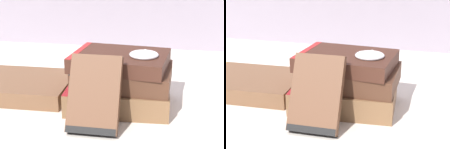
% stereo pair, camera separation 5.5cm
% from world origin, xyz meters
% --- Properties ---
extents(ground_plane, '(3.00, 3.00, 0.00)m').
position_xyz_m(ground_plane, '(0.00, 0.00, 0.00)').
color(ground_plane, silver).
extents(book_flat_bottom, '(0.21, 0.16, 0.05)m').
position_xyz_m(book_flat_bottom, '(0.00, 0.04, 0.02)').
color(book_flat_bottom, brown).
rests_on(book_flat_bottom, ground_plane).
extents(book_flat_middle, '(0.19, 0.15, 0.04)m').
position_xyz_m(book_flat_middle, '(0.01, 0.05, 0.06)').
color(book_flat_middle, '#4C2D1E').
rests_on(book_flat_middle, book_flat_bottom).
extents(book_flat_top, '(0.19, 0.15, 0.03)m').
position_xyz_m(book_flat_top, '(0.01, 0.05, 0.10)').
color(book_flat_top, '#422319').
rests_on(book_flat_top, book_flat_middle).
extents(book_side_left, '(0.23, 0.18, 0.04)m').
position_xyz_m(book_side_left, '(-0.22, 0.07, 0.02)').
color(book_side_left, brown).
rests_on(book_side_left, ground_plane).
extents(book_leaning_front, '(0.09, 0.08, 0.13)m').
position_xyz_m(book_leaning_front, '(-0.02, -0.06, 0.06)').
color(book_leaning_front, brown).
rests_on(book_leaning_front, ground_plane).
extents(pocket_watch, '(0.06, 0.06, 0.01)m').
position_xyz_m(pocket_watch, '(0.06, 0.04, 0.11)').
color(pocket_watch, silver).
rests_on(pocket_watch, book_flat_top).
extents(reading_glasses, '(0.12, 0.09, 0.00)m').
position_xyz_m(reading_glasses, '(-0.06, 0.21, 0.00)').
color(reading_glasses, '#4C3828').
rests_on(reading_glasses, ground_plane).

